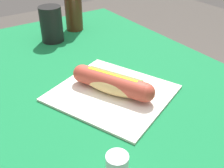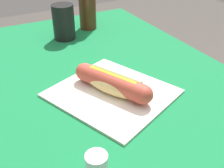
# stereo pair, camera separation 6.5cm
# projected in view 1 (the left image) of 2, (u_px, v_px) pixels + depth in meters

# --- Properties ---
(dining_table) EXTENTS (1.14, 0.80, 0.73)m
(dining_table) POSITION_uv_depth(u_px,v_px,m) (94.00, 129.00, 0.79)
(dining_table) COLOR brown
(dining_table) RESTS_ON ground
(paper_wrapper) EXTENTS (0.35, 0.34, 0.01)m
(paper_wrapper) POSITION_uv_depth(u_px,v_px,m) (112.00, 93.00, 0.70)
(paper_wrapper) COLOR silver
(paper_wrapper) RESTS_ON dining_table
(hot_dog) EXTENTS (0.21, 0.13, 0.05)m
(hot_dog) POSITION_uv_depth(u_px,v_px,m) (112.00, 83.00, 0.68)
(hot_dog) COLOR #E5BC75
(hot_dog) RESTS_ON paper_wrapper
(soda_bottle) EXTENTS (0.06, 0.06, 0.25)m
(soda_bottle) POSITION_uv_depth(u_px,v_px,m) (73.00, 1.00, 1.02)
(soda_bottle) COLOR #4C2814
(soda_bottle) RESTS_ON dining_table
(drinking_cup) EXTENTS (0.08, 0.08, 0.12)m
(drinking_cup) POSITION_uv_depth(u_px,v_px,m) (51.00, 24.00, 0.95)
(drinking_cup) COLOR black
(drinking_cup) RESTS_ON dining_table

